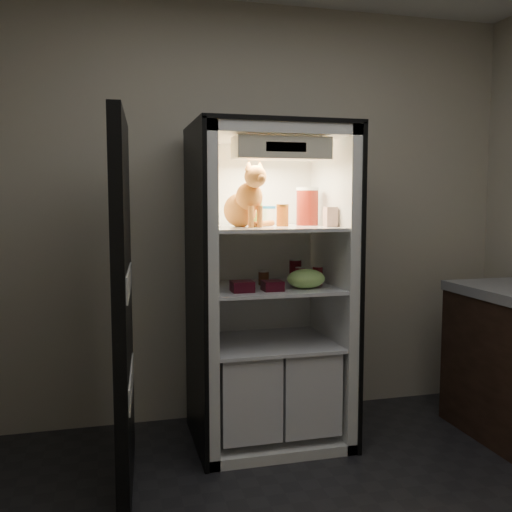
{
  "coord_description": "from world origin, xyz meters",
  "views": [
    {
      "loc": [
        -0.91,
        -1.86,
        1.45
      ],
      "look_at": [
        -0.09,
        1.32,
        1.12
      ],
      "focal_mm": 40.0,
      "sensor_mm": 36.0,
      "label": 1
    }
  ],
  "objects": [
    {
      "name": "cream_carton",
      "position": [
        0.32,
        1.19,
        1.35
      ],
      "size": [
        0.07,
        0.07,
        0.11
      ],
      "primitive_type": "cube",
      "color": "white",
      "rests_on": "refrigerator"
    },
    {
      "name": "soda_can_a",
      "position": [
        0.2,
        1.44,
        1.01
      ],
      "size": [
        0.08,
        0.08,
        0.14
      ],
      "color": "black",
      "rests_on": "refrigerator"
    },
    {
      "name": "salsa_jar",
      "position": [
        0.07,
        1.32,
        1.35
      ],
      "size": [
        0.07,
        0.07,
        0.13
      ],
      "color": "maroon",
      "rests_on": "refrigerator"
    },
    {
      "name": "condiment_jar",
      "position": [
        -0.03,
        1.38,
        0.98
      ],
      "size": [
        0.06,
        0.06,
        0.09
      ],
      "color": "#522D17",
      "rests_on": "refrigerator"
    },
    {
      "name": "berry_box_right",
      "position": [
        -0.03,
        1.15,
        0.97
      ],
      "size": [
        0.11,
        0.11,
        0.06
      ],
      "primitive_type": "cube",
      "color": "#460B1B",
      "rests_on": "refrigerator"
    },
    {
      "name": "refrigerator",
      "position": [
        0.0,
        1.38,
        0.79
      ],
      "size": [
        0.9,
        0.72,
        1.88
      ],
      "color": "white",
      "rests_on": "floor"
    },
    {
      "name": "soda_can_c",
      "position": [
        0.17,
        1.28,
        0.99
      ],
      "size": [
        0.06,
        0.06,
        0.11
      ],
      "color": "black",
      "rests_on": "refrigerator"
    },
    {
      "name": "room_shell",
      "position": [
        0.0,
        0.0,
        1.62
      ],
      "size": [
        3.6,
        3.6,
        3.6
      ],
      "color": "white",
      "rests_on": "floor"
    },
    {
      "name": "mayo_tub",
      "position": [
        0.04,
        1.49,
        1.35
      ],
      "size": [
        0.08,
        0.08,
        0.12
      ],
      "color": "white",
      "rests_on": "refrigerator"
    },
    {
      "name": "grape_bag",
      "position": [
        0.17,
        1.18,
        1.0
      ],
      "size": [
        0.22,
        0.16,
        0.11
      ],
      "primitive_type": "ellipsoid",
      "color": "#7CB856",
      "rests_on": "refrigerator"
    },
    {
      "name": "berry_box_left",
      "position": [
        -0.21,
        1.16,
        0.97
      ],
      "size": [
        0.12,
        0.12,
        0.06
      ],
      "primitive_type": "cube",
      "color": "#460B1B",
      "rests_on": "refrigerator"
    },
    {
      "name": "parmesan_shaker",
      "position": [
        -0.06,
        1.42,
        1.38
      ],
      "size": [
        0.07,
        0.07,
        0.18
      ],
      "color": "green",
      "rests_on": "refrigerator"
    },
    {
      "name": "pepper_jar",
      "position": [
        0.25,
        1.4,
        1.4
      ],
      "size": [
        0.14,
        0.14,
        0.23
      ],
      "color": "maroon",
      "rests_on": "refrigerator"
    },
    {
      "name": "fridge_door",
      "position": [
        -0.85,
        1.0,
        0.91
      ],
      "size": [
        0.12,
        0.87,
        1.85
      ],
      "rotation": [
        0.0,
        0.0,
        -0.07
      ],
      "color": "black",
      "rests_on": "floor"
    },
    {
      "name": "soda_can_b",
      "position": [
        0.28,
        1.29,
        1.0
      ],
      "size": [
        0.06,
        0.06,
        0.11
      ],
      "color": "black",
      "rests_on": "refrigerator"
    },
    {
      "name": "tabby_cat",
      "position": [
        -0.15,
        1.31,
        1.43
      ],
      "size": [
        0.35,
        0.37,
        0.38
      ],
      "rotation": [
        0.0,
        0.0,
        0.36
      ],
      "color": "#D05F1A",
      "rests_on": "refrigerator"
    }
  ]
}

